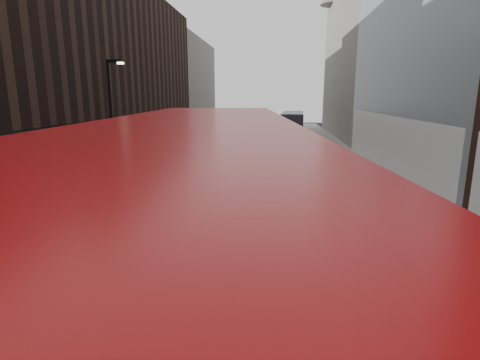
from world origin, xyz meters
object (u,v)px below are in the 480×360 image
(red_bus, at_px, (196,275))
(car_a, at_px, (256,163))
(car_c, at_px, (288,155))
(grey_bus, at_px, (293,126))
(street_lamp, at_px, (112,110))
(car_b, at_px, (293,157))

(red_bus, relative_size, car_a, 3.10)
(car_c, bearing_deg, car_a, -111.46)
(grey_bus, xyz_separation_m, car_a, (-3.08, -17.53, -1.11))
(car_c, bearing_deg, grey_bus, 94.33)
(grey_bus, distance_m, car_a, 17.83)
(car_c, bearing_deg, street_lamp, -143.59)
(street_lamp, height_order, grey_bus, street_lamp)
(grey_bus, relative_size, car_c, 2.33)
(car_a, bearing_deg, grey_bus, 81.90)
(street_lamp, distance_m, car_c, 13.04)
(street_lamp, bearing_deg, car_a, 12.84)
(grey_bus, relative_size, car_a, 2.70)
(grey_bus, xyz_separation_m, car_c, (-0.83, -13.53, -1.12))
(red_bus, bearing_deg, street_lamp, 111.69)
(street_lamp, relative_size, car_c, 1.58)
(red_bus, distance_m, grey_bus, 37.52)
(car_a, distance_m, car_b, 3.75)
(grey_bus, height_order, car_a, grey_bus)
(car_a, bearing_deg, red_bus, -87.43)
(street_lamp, xyz_separation_m, red_bus, (9.02, -17.87, -1.57))
(red_bus, height_order, car_c, red_bus)
(street_lamp, xyz_separation_m, grey_bus, (11.85, 19.53, -2.42))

